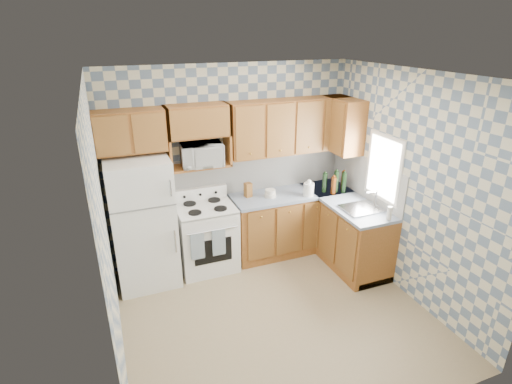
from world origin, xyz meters
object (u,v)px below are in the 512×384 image
stove_body (207,238)px  electric_kettle (309,189)px  refrigerator (143,223)px  microwave (202,155)px

stove_body → electric_kettle: (1.45, -0.17, 0.56)m
stove_body → electric_kettle: bearing=-6.9°
refrigerator → electric_kettle: bearing=-3.8°
refrigerator → electric_kettle: size_ratio=8.99×
refrigerator → stove_body: refrigerator is taller
refrigerator → stove_body: 0.89m
electric_kettle → refrigerator: bearing=176.2°
refrigerator → microwave: (0.83, 0.14, 0.76)m
microwave → electric_kettle: size_ratio=2.82×
microwave → electric_kettle: (1.42, -0.29, -0.58)m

